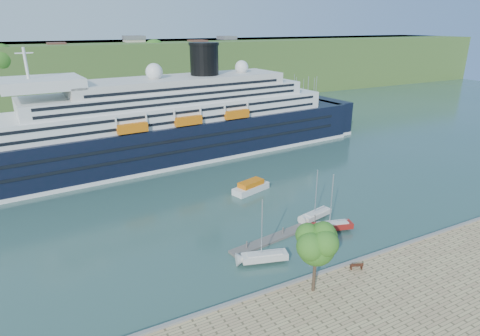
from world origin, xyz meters
name	(u,v)px	position (x,y,z in m)	size (l,w,h in m)	color
ground	(332,275)	(0.00, 0.00, 0.00)	(400.00, 400.00, 0.00)	#2C4F46
far_hillside	(110,72)	(0.00, 145.00, 12.00)	(400.00, 50.00, 24.00)	#3C5E25
quay_coping	(334,268)	(0.00, -0.20, 1.15)	(220.00, 0.50, 0.30)	slate
cruise_ship	(156,105)	(-6.06, 56.38, 13.54)	(120.55, 17.55, 27.07)	black
park_bench	(356,265)	(2.58, -1.47, 1.55)	(1.72, 0.71, 1.10)	#421E13
promenade_tree	(316,255)	(-5.15, -2.48, 5.85)	(5.86, 5.86, 9.70)	#2A6C1C
floating_pontoon	(274,238)	(-1.82, 11.48, 0.18)	(15.89, 1.94, 0.35)	#66625B
sailboat_white_near	(265,233)	(-6.43, 6.67, 4.56)	(7.05, 1.96, 9.11)	silver
sailboat_red	(334,205)	(7.65, 9.33, 4.63)	(7.17, 1.99, 9.26)	maroon
sailboat_white_far	(318,196)	(8.05, 13.90, 4.26)	(6.60, 1.83, 8.52)	silver
tender_launch	(251,186)	(4.01, 29.33, 1.10)	(7.99, 2.73, 2.21)	orange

